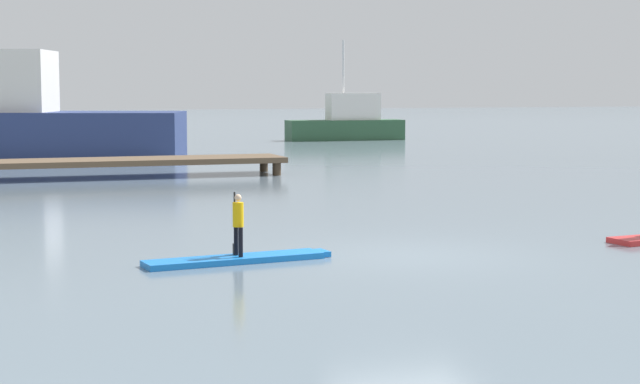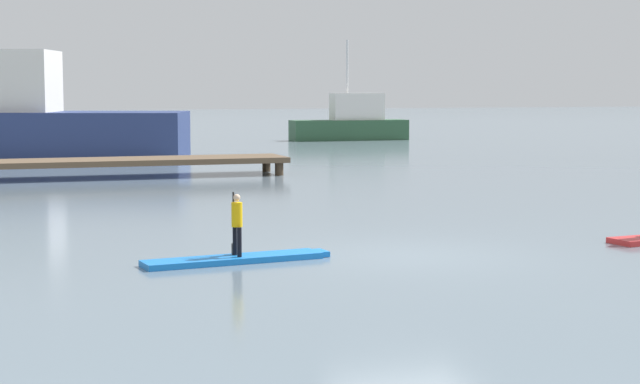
# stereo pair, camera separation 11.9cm
# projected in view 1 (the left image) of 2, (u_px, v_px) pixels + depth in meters

# --- Properties ---
(ground_plane) EXTENTS (240.00, 240.00, 0.00)m
(ground_plane) POSITION_uv_depth(u_px,v_px,m) (409.00, 256.00, 17.85)
(ground_plane) COLOR slate
(paddleboard_near) EXTENTS (3.22, 0.97, 0.10)m
(paddleboard_near) POSITION_uv_depth(u_px,v_px,m) (238.00, 259.00, 17.20)
(paddleboard_near) COLOR blue
(paddleboard_near) RESTS_ON ground
(paddler_child_solo) EXTENTS (0.20, 0.37, 1.05)m
(paddler_child_solo) POSITION_uv_depth(u_px,v_px,m) (238.00, 222.00, 17.15)
(paddler_child_solo) COLOR black
(paddler_child_solo) RESTS_ON paddleboard_near
(fishing_boat_white_large) EXTENTS (14.67, 8.16, 10.58)m
(fishing_boat_white_large) POSITION_uv_depth(u_px,v_px,m) (0.00, 119.00, 42.59)
(fishing_boat_white_large) COLOR navy
(fishing_boat_white_large) RESTS_ON ground
(fishing_boat_green_midground) EXTENTS (6.49, 1.74, 5.43)m
(fishing_boat_green_midground) POSITION_uv_depth(u_px,v_px,m) (348.00, 122.00, 57.12)
(fishing_boat_green_midground) COLOR #2D5638
(fishing_boat_green_midground) RESTS_ON ground
(floating_dock) EXTENTS (10.75, 2.20, 0.60)m
(floating_dock) POSITION_uv_depth(u_px,v_px,m) (117.00, 162.00, 33.39)
(floating_dock) COLOR brown
(floating_dock) RESTS_ON ground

